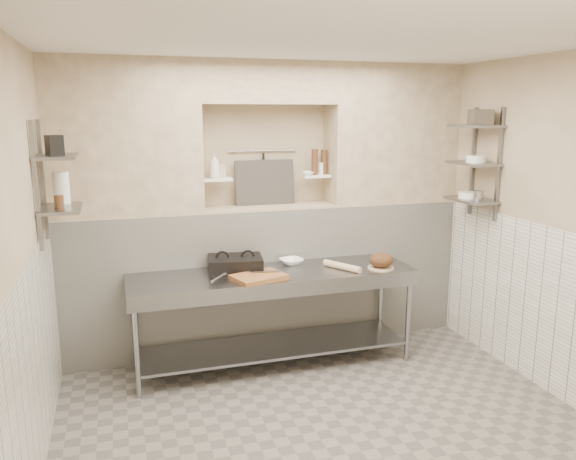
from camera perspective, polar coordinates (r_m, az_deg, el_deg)
name	(u,v)px	position (r m, az deg, el deg)	size (l,w,h in m)	color
floor	(330,435)	(4.50, 4.25, -20.09)	(4.00, 3.90, 0.10)	slate
ceiling	(337,30)	(3.85, 4.95, 19.63)	(4.00, 3.90, 0.10)	silver
wall_left	(11,272)	(3.72, -26.36, -3.85)	(0.10, 3.90, 2.80)	#C5B08C
wall_right	(571,230)	(5.04, 26.79, -0.01)	(0.10, 3.90, 2.80)	#C5B08C
wall_back	(261,204)	(5.80, -2.72, 2.66)	(4.00, 0.10, 2.80)	#C5B08C
wall_front	(535,373)	(2.29, 23.80, -13.11)	(4.00, 0.10, 2.80)	#C5B08C
backwall_lower	(268,276)	(5.72, -2.02, -4.67)	(4.00, 0.40, 1.40)	white
alcove_sill	(268,207)	(5.56, -2.07, 2.37)	(1.30, 0.40, 0.02)	#C5B08C
backwall_pillar_left	(124,138)	(5.30, -16.28, 8.95)	(1.35, 0.40, 1.40)	#C5B08C
backwall_pillar_right	(391,135)	(5.96, 10.44, 9.50)	(1.35, 0.40, 1.40)	#C5B08C
backwall_header	(267,83)	(5.49, -2.17, 14.72)	(1.30, 0.40, 0.40)	#C5B08C
wainscot_left	(33,380)	(3.94, -24.51, -13.66)	(0.02, 3.90, 1.40)	white
wainscot_right	(556,313)	(5.18, 25.58, -7.66)	(0.02, 3.90, 1.40)	white
alcove_shelf_left	(217,179)	(5.41, -7.24, 5.12)	(0.28, 0.16, 0.03)	white
alcove_shelf_right	(316,176)	(5.66, 2.82, 5.51)	(0.28, 0.16, 0.03)	white
utensil_rail	(263,151)	(5.66, -2.57, 8.04)	(0.02, 0.02, 0.70)	gray
hanging_steel	(264,168)	(5.65, -2.50, 6.31)	(0.02, 0.02, 0.30)	black
splash_panel	(265,183)	(5.62, -2.36, 4.84)	(0.60, 0.02, 0.45)	#383330
shelf_rail_left_a	(43,180)	(4.85, -23.66, 4.64)	(0.03, 0.03, 0.95)	slate
shelf_rail_left_b	(36,187)	(4.46, -24.21, 4.04)	(0.03, 0.03, 0.95)	slate
wall_shelf_left_lower	(61,209)	(4.67, -22.08, 2.04)	(0.30, 0.50, 0.03)	slate
wall_shelf_left_upper	(56,156)	(4.62, -22.47, 6.92)	(0.30, 0.50, 0.03)	slate
shelf_rail_right_a	(473,161)	(5.89, 18.27, 6.64)	(0.03, 0.03, 1.05)	slate
shelf_rail_right_b	(499,165)	(5.57, 20.63, 6.21)	(0.03, 0.03, 1.05)	slate
wall_shelf_right_lower	(471,200)	(5.69, 18.08, 2.93)	(0.30, 0.50, 0.03)	slate
wall_shelf_right_mid	(473,163)	(5.65, 18.31, 6.44)	(0.30, 0.50, 0.03)	slate
wall_shelf_right_upper	(476,126)	(5.63, 18.54, 9.98)	(0.30, 0.50, 0.03)	slate
prep_table	(274,300)	(5.19, -1.47, -7.08)	(2.60, 0.70, 0.90)	gray
panini_press	(235,264)	(5.16, -5.39, -3.46)	(0.53, 0.42, 0.13)	black
cutting_board	(259,277)	(4.91, -2.99, -4.79)	(0.44, 0.31, 0.04)	olive
knife_blade	(265,271)	(4.98, -2.30, -4.22)	(0.27, 0.03, 0.01)	gray
tongs	(219,277)	(4.80, -7.02, -4.81)	(0.02, 0.02, 0.26)	gray
mixing_bowl	(291,261)	(5.38, 0.35, -3.20)	(0.22, 0.22, 0.05)	white
rolling_pin	(342,266)	(5.22, 5.51, -3.69)	(0.06, 0.06, 0.40)	#CFB089
bread_board	(381,268)	(5.31, 9.40, -3.80)	(0.24, 0.24, 0.01)	#CFB089
bread_loaf	(381,260)	(5.29, 9.43, -3.03)	(0.22, 0.22, 0.13)	#4C2D19
bottle_soap	(215,166)	(5.35, -7.47, 6.47)	(0.09, 0.09, 0.24)	white
jar_alcove	(221,171)	(5.43, -6.86, 5.99)	(0.09, 0.09, 0.13)	#C5B08C
bowl_alcove	(308,173)	(5.61, 2.02, 5.78)	(0.12, 0.12, 0.04)	white
condiment_a	(324,162)	(5.71, 3.67, 6.92)	(0.07, 0.07, 0.25)	#462A19
condiment_b	(315,162)	(5.64, 2.72, 6.92)	(0.06, 0.06, 0.26)	#462A19
condiment_c	(321,168)	(5.72, 3.41, 6.28)	(0.07, 0.07, 0.12)	white
jug_left	(61,188)	(4.82, -22.04, 4.01)	(0.13, 0.13, 0.25)	white
jar_left	(59,202)	(4.56, -22.24, 2.65)	(0.07, 0.07, 0.11)	#462A19
box_left_upper	(54,145)	(4.54, -22.64, 7.95)	(0.11, 0.11, 0.15)	black
bowl_right	(468,195)	(5.72, 17.86, 3.40)	(0.19, 0.19, 0.06)	white
canister_right	(478,195)	(5.59, 18.76, 3.34)	(0.09, 0.09, 0.09)	gray
bowl_right_mid	(476,159)	(5.62, 18.54, 6.86)	(0.18, 0.18, 0.07)	white
basket_right	(480,117)	(5.58, 18.96, 10.79)	(0.18, 0.22, 0.14)	gray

